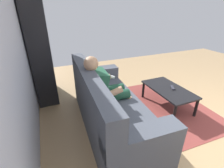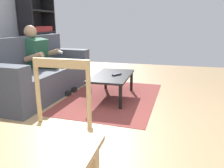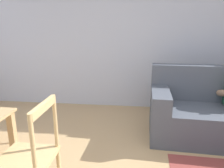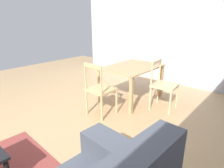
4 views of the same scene
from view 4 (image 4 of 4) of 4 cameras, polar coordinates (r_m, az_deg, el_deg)
ground_plane at (r=3.14m, az=-17.45°, el=-13.42°), size 8.98×8.98×0.00m
wall_side at (r=5.35m, az=15.33°, el=14.19°), size 0.12×5.39×2.50m
dining_table at (r=3.96m, az=6.02°, el=3.83°), size 1.24×0.89×0.72m
dining_chair_near_wall at (r=3.66m, az=15.11°, el=-0.35°), size 0.46×0.46×0.92m
dining_chair_facing_couch at (r=3.31m, az=-3.60°, el=-1.72°), size 0.43×0.43×0.95m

